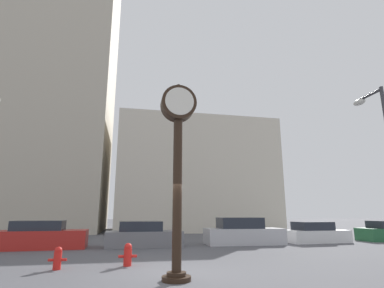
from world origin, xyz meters
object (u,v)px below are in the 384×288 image
at_px(car_silver, 243,233).
at_px(car_red, 42,237).
at_px(car_grey, 143,236).
at_px(street_clock, 178,147).
at_px(street_lamp_right, 382,144).
at_px(car_white, 315,234).
at_px(fire_hydrant_near, 128,254).
at_px(fire_hydrant_far, 58,258).

bearing_deg(car_silver, car_red, -176.65).
relative_size(car_red, car_grey, 1.06).
bearing_deg(car_grey, car_silver, -0.06).
distance_m(street_clock, car_silver, 10.67).
bearing_deg(street_lamp_right, car_white, 77.32).
bearing_deg(fire_hydrant_near, car_grey, 82.76).
bearing_deg(car_silver, street_lamp_right, -64.97).
distance_m(street_clock, car_white, 13.81).
relative_size(street_clock, car_red, 1.27).
bearing_deg(fire_hydrant_far, car_white, 26.35).
distance_m(car_white, street_lamp_right, 8.68).
bearing_deg(car_grey, street_clock, -89.02).
relative_size(car_red, street_lamp_right, 0.65).
height_order(fire_hydrant_near, fire_hydrant_far, fire_hydrant_near).
bearing_deg(car_silver, car_grey, -175.30).
bearing_deg(car_white, car_silver, 179.32).
xyz_separation_m(car_white, fire_hydrant_far, (-13.44, -6.66, -0.17)).
bearing_deg(fire_hydrant_far, street_lamp_right, -4.52).
relative_size(car_silver, fire_hydrant_near, 6.10).
distance_m(car_red, fire_hydrant_far, 6.67).
height_order(street_clock, car_red, street_clock).
distance_m(car_white, fire_hydrant_far, 15.00).
xyz_separation_m(street_clock, car_grey, (-0.50, 8.60, -2.99)).
relative_size(street_clock, car_silver, 1.22).
distance_m(car_red, car_white, 15.57).
xyz_separation_m(street_clock, fire_hydrant_near, (-1.26, 2.58, -3.18)).
distance_m(fire_hydrant_near, street_lamp_right, 10.45).
xyz_separation_m(car_red, street_lamp_right, (13.86, -7.24, 3.79)).
distance_m(street_clock, car_red, 10.70).
relative_size(fire_hydrant_near, fire_hydrant_far, 1.07).
bearing_deg(fire_hydrant_near, car_red, 125.20).
bearing_deg(fire_hydrant_near, car_silver, 43.86).
bearing_deg(car_white, fire_hydrant_far, -156.41).
bearing_deg(street_clock, car_red, 122.64).
relative_size(street_clock, fire_hydrant_far, 8.02).
bearing_deg(car_silver, street_clock, -118.23).
height_order(car_white, street_lamp_right, street_lamp_right).
distance_m(car_grey, street_lamp_right, 12.00).
bearing_deg(car_grey, fire_hydrant_near, -99.56).
distance_m(street_clock, fire_hydrant_near, 4.29).
height_order(car_red, fire_hydrant_far, car_red).
bearing_deg(car_red, fire_hydrant_near, -57.11).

